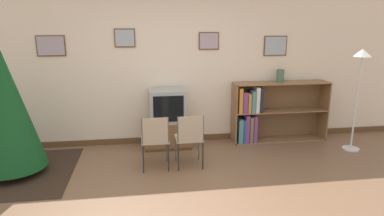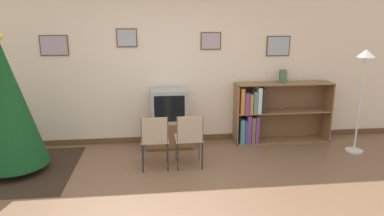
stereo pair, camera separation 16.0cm
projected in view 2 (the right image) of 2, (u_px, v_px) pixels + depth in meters
ground_plane at (179, 204)px, 4.10m from camera, size 24.00×24.00×0.00m
wall_back at (168, 66)px, 5.90m from camera, size 8.89×0.11×2.70m
area_rug at (17, 170)px, 4.99m from camera, size 1.64×1.71×0.01m
christmas_tree at (8, 106)px, 4.74m from camera, size 0.93×0.93×1.96m
tv_console at (169, 134)px, 5.89m from camera, size 0.80×0.47×0.46m
television at (169, 105)px, 5.76m from camera, size 0.60×0.46×0.55m
folding_chair_left at (155, 139)px, 4.93m from camera, size 0.40×0.40×0.82m
folding_chair_right at (189, 137)px, 4.98m from camera, size 0.40×0.40×0.82m
bookshelf at (265, 113)px, 6.07m from camera, size 1.71×0.36×1.07m
vase at (283, 76)px, 5.97m from camera, size 0.14×0.14×0.23m
standing_lamp at (364, 74)px, 5.40m from camera, size 0.28×0.28×1.69m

